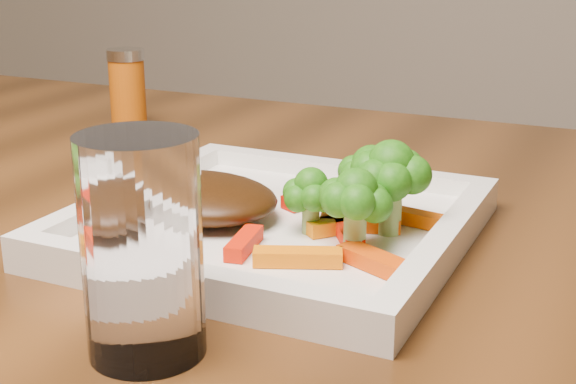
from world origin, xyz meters
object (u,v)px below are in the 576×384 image
at_px(plate, 276,230).
at_px(drinking_glass, 142,248).
at_px(spice_shaker, 127,90).
at_px(steak, 201,197).

bearing_deg(plate, drinking_glass, -86.17).
bearing_deg(drinking_glass, spice_shaker, 126.94).
bearing_deg(spice_shaker, plate, -38.16).
relative_size(spice_shaker, drinking_glass, 0.77).
distance_m(spice_shaker, drinking_glass, 0.53).
relative_size(steak, drinking_glass, 1.03).
bearing_deg(plate, steak, -168.97).
relative_size(plate, spice_shaker, 2.93).
height_order(steak, spice_shaker, spice_shaker).
distance_m(steak, spice_shaker, 0.35).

